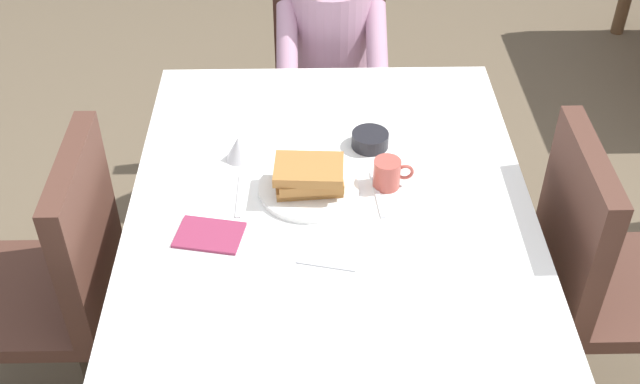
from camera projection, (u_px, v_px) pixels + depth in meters
ground_plane at (329, 382)px, 2.60m from camera, size 14.00×14.00×0.00m
dining_table_main at (331, 237)px, 2.18m from camera, size 1.12×1.52×0.74m
chair_diner at (329, 59)px, 3.16m from camera, size 0.44×0.45×0.93m
diner_person at (331, 48)px, 2.95m from camera, size 0.40×0.43×1.12m
chair_left_side at (60, 272)px, 2.25m from camera, size 0.45×0.44×0.93m
chair_right_side at (598, 264)px, 2.27m from camera, size 0.45×0.44×0.93m
plate_breakfast at (309, 189)px, 2.19m from camera, size 0.28×0.28×0.02m
breakfast_stack at (309, 176)px, 2.15m from camera, size 0.19×0.15×0.08m
cup_coffee at (388, 173)px, 2.18m from camera, size 0.11×0.08×0.08m
bowl_butter at (370, 140)px, 2.34m from camera, size 0.11×0.11×0.04m
syrup_pitcher at (239, 148)px, 2.28m from camera, size 0.08×0.08×0.07m
fork_left_of_plate at (240, 196)px, 2.17m from camera, size 0.01×0.18×0.00m
knife_right_of_plate at (378, 194)px, 2.18m from camera, size 0.03×0.20×0.00m
spoon_near_edge at (326, 265)px, 1.97m from camera, size 0.15×0.05×0.00m
napkin_folded at (209, 235)px, 2.05m from camera, size 0.19×0.15×0.01m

